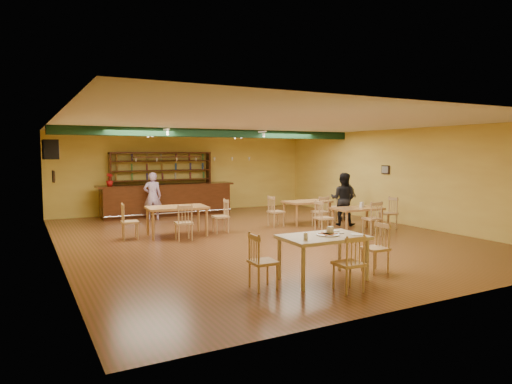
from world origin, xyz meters
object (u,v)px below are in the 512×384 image
dining_table_b (307,212)px  patron_bar (153,196)px  dining_table_d (357,219)px  patron_right_a (343,199)px  bar_counter (167,200)px  dining_table_a (177,221)px  near_table (323,258)px

dining_table_b → patron_bar: bearing=142.0°
dining_table_d → patron_right_a: bearing=75.4°
dining_table_b → patron_right_a: size_ratio=0.88×
bar_counter → dining_table_a: (-0.93, -3.98, -0.17)m
patron_bar → patron_right_a: patron_right_a is taller
dining_table_a → patron_right_a: bearing=-3.0°
patron_right_a → patron_bar: bearing=13.7°
dining_table_d → patron_right_a: size_ratio=0.84×
bar_counter → dining_table_b: bar_counter is taller
dining_table_d → near_table: near_table is taller
dining_table_a → patron_bar: patron_bar is taller
near_table → patron_bar: 8.58m
dining_table_a → patron_bar: size_ratio=0.99×
dining_table_a → dining_table_d: size_ratio=1.17×
near_table → patron_bar: patron_bar is taller
bar_counter → dining_table_a: bearing=-103.1°
bar_counter → patron_bar: patron_bar is taller
bar_counter → near_table: (0.02, -9.36, -0.17)m
dining_table_b → patron_right_a: patron_right_a is taller
bar_counter → dining_table_a: 4.09m
patron_right_a → bar_counter: bearing=3.6°
dining_table_a → dining_table_b: size_ratio=1.11×
dining_table_a → patron_bar: 3.19m
bar_counter → patron_bar: (-0.75, -0.83, 0.24)m
bar_counter → dining_table_b: 5.17m
dining_table_a → near_table: dining_table_a is taller
dining_table_a → patron_bar: bearing=91.4°
bar_counter → near_table: bearing=-89.9°
dining_table_a → dining_table_d: bearing=-15.6°
near_table → dining_table_b: bearing=59.6°
dining_table_b → dining_table_d: bearing=-78.3°
bar_counter → dining_table_a: size_ratio=3.04×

